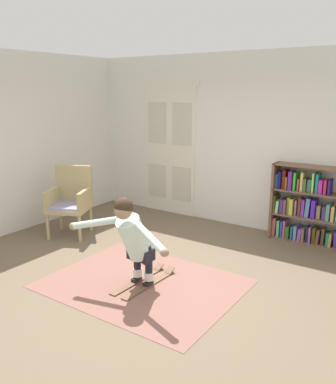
{
  "coord_description": "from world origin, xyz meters",
  "views": [
    {
      "loc": [
        2.75,
        -3.72,
        2.28
      ],
      "look_at": [
        -0.02,
        0.35,
        1.05
      ],
      "focal_mm": 38.06,
      "sensor_mm": 36.0,
      "label": 1
    }
  ],
  "objects_px": {
    "person_skier": "(133,236)",
    "bookshelf": "(315,210)",
    "wicker_chair": "(70,199)",
    "skis_pair": "(145,281)"
  },
  "relations": [
    {
      "from": "bookshelf",
      "to": "skis_pair",
      "type": "height_order",
      "value": "bookshelf"
    },
    {
      "from": "person_skier",
      "to": "skis_pair",
      "type": "bearing_deg",
      "value": 87.73
    },
    {
      "from": "skis_pair",
      "to": "person_skier",
      "type": "xyz_separation_m",
      "value": [
        -0.01,
        -0.21,
        0.64
      ]
    },
    {
      "from": "person_skier",
      "to": "bookshelf",
      "type": "bearing_deg",
      "value": 63.92
    },
    {
      "from": "wicker_chair",
      "to": "bookshelf",
      "type": "bearing_deg",
      "value": 27.66
    },
    {
      "from": "bookshelf",
      "to": "skis_pair",
      "type": "distance_m",
      "value": 2.88
    },
    {
      "from": "skis_pair",
      "to": "person_skier",
      "type": "bearing_deg",
      "value": -92.27
    },
    {
      "from": "bookshelf",
      "to": "person_skier",
      "type": "height_order",
      "value": "bookshelf"
    },
    {
      "from": "wicker_chair",
      "to": "skis_pair",
      "type": "relative_size",
      "value": 1.17
    },
    {
      "from": "wicker_chair",
      "to": "person_skier",
      "type": "relative_size",
      "value": 0.76
    }
  ]
}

